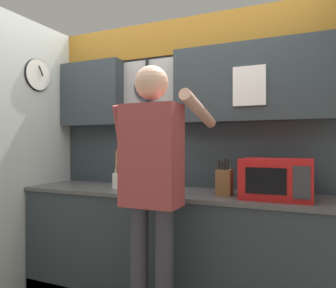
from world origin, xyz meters
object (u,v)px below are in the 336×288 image
(microwave, at_px, (277,179))
(person, at_px, (152,176))
(knife_block, at_px, (224,182))
(utensil_crock, at_px, (119,178))

(microwave, distance_m, person, 0.89)
(microwave, bearing_deg, knife_block, 179.89)
(microwave, relative_size, utensil_crock, 1.40)
(utensil_crock, height_order, person, person)
(utensil_crock, bearing_deg, microwave, -0.05)
(microwave, height_order, utensil_crock, utensil_crock)
(microwave, bearing_deg, utensil_crock, 179.95)
(knife_block, xyz_separation_m, person, (-0.35, -0.51, 0.08))
(utensil_crock, relative_size, person, 0.19)
(microwave, distance_m, utensil_crock, 1.31)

